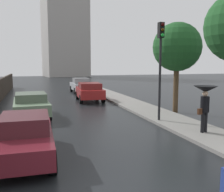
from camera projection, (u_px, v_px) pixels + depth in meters
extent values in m
cube|color=maroon|center=(25.00, 140.00, 7.97)|extent=(1.70, 4.11, 0.58)
cube|color=#461C22|center=(25.00, 123.00, 7.93)|extent=(1.46, 1.88, 0.51)
cylinder|color=black|center=(53.00, 163.00, 6.92)|extent=(0.23, 0.66, 0.65)
cylinder|color=black|center=(49.00, 136.00, 9.49)|extent=(0.23, 0.66, 0.65)
cylinder|color=black|center=(5.00, 139.00, 9.09)|extent=(0.23, 0.66, 0.65)
cube|color=maroon|center=(90.00, 93.00, 20.51)|extent=(2.03, 3.91, 0.69)
cube|color=maroon|center=(90.00, 86.00, 20.28)|extent=(1.72, 2.12, 0.45)
cylinder|color=black|center=(77.00, 95.00, 21.57)|extent=(0.26, 0.69, 0.67)
cylinder|color=black|center=(97.00, 95.00, 21.97)|extent=(0.26, 0.69, 0.67)
cylinder|color=black|center=(81.00, 99.00, 19.14)|extent=(0.26, 0.69, 0.67)
cylinder|color=black|center=(103.00, 99.00, 19.54)|extent=(0.26, 0.69, 0.67)
cube|color=#B2B5BA|center=(80.00, 86.00, 26.46)|extent=(1.69, 3.92, 0.66)
cube|color=gray|center=(81.00, 81.00, 26.12)|extent=(1.47, 1.80, 0.54)
cylinder|color=black|center=(71.00, 89.00, 27.50)|extent=(0.23, 0.65, 0.65)
cylinder|color=black|center=(85.00, 88.00, 27.95)|extent=(0.23, 0.65, 0.65)
cylinder|color=black|center=(75.00, 91.00, 25.06)|extent=(0.23, 0.65, 0.65)
cylinder|color=black|center=(91.00, 91.00, 25.51)|extent=(0.23, 0.65, 0.65)
cube|color=slate|center=(31.00, 106.00, 14.28)|extent=(2.01, 4.09, 0.60)
cube|color=#4D5C49|center=(31.00, 97.00, 14.14)|extent=(1.69, 2.01, 0.43)
cylinder|color=black|center=(49.00, 115.00, 13.36)|extent=(0.25, 0.69, 0.68)
cylinder|color=black|center=(15.00, 117.00, 12.80)|extent=(0.25, 0.69, 0.68)
cylinder|color=black|center=(44.00, 107.00, 15.83)|extent=(0.25, 0.69, 0.68)
cylinder|color=black|center=(16.00, 108.00, 15.26)|extent=(0.25, 0.69, 0.68)
cylinder|color=black|center=(206.00, 122.00, 10.68)|extent=(0.14, 0.14, 0.85)
cylinder|color=black|center=(202.00, 122.00, 10.60)|extent=(0.14, 0.14, 0.85)
cylinder|color=black|center=(205.00, 104.00, 10.54)|extent=(0.36, 0.36, 0.65)
sphere|color=tan|center=(205.00, 94.00, 10.49)|extent=(0.23, 0.23, 0.23)
cube|color=#3F2314|center=(200.00, 111.00, 10.47)|extent=(0.21, 0.13, 0.24)
cylinder|color=#4C4C51|center=(205.00, 96.00, 10.50)|extent=(0.02, 0.02, 0.82)
cone|color=black|center=(206.00, 89.00, 10.47)|extent=(0.95, 0.95, 0.26)
cylinder|color=black|center=(160.00, 80.00, 12.77)|extent=(0.12, 0.12, 4.07)
cube|color=black|center=(161.00, 30.00, 12.47)|extent=(0.26, 0.26, 0.75)
sphere|color=#360503|center=(163.00, 24.00, 12.27)|extent=(0.17, 0.17, 0.17)
sphere|color=#392405|center=(163.00, 30.00, 12.31)|extent=(0.17, 0.17, 0.17)
sphere|color=green|center=(163.00, 35.00, 12.34)|extent=(0.17, 0.17, 0.17)
cylinder|color=#4C3823|center=(176.00, 89.00, 15.61)|extent=(0.31, 0.31, 2.95)
sphere|color=#1E5123|center=(177.00, 47.00, 15.30)|extent=(2.90, 2.90, 2.90)
cube|color=#9E9993|center=(65.00, 26.00, 59.74)|extent=(10.68, 9.42, 23.41)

